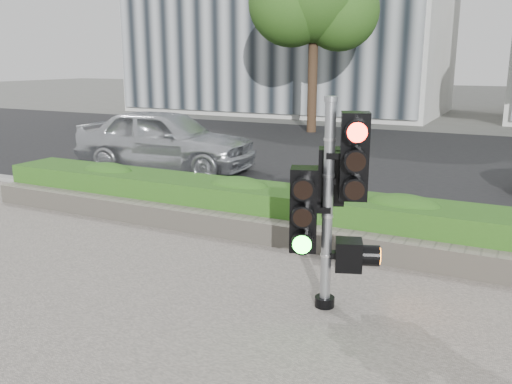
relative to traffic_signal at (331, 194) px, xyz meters
The scene contains 7 objects.
ground 1.78m from the traffic_signal, 167.40° to the right, with size 120.00×120.00×0.00m, color #51514C.
road 9.89m from the traffic_signal, 96.85° to the left, with size 60.00×13.00×0.02m, color black.
curb 3.36m from the traffic_signal, 112.06° to the left, with size 60.00×0.25×0.12m, color gray.
stone_wall 2.30m from the traffic_signal, 125.55° to the left, with size 12.00×0.32×0.34m, color gray.
hedge 2.74m from the traffic_signal, 117.09° to the left, with size 12.00×1.00×0.68m, color #49952E.
traffic_signal is the anchor object (origin of this frame).
car_silver 8.38m from the traffic_signal, 138.21° to the left, with size 1.83×4.54×1.55m, color #B9BBC0.
Camera 1 is at (2.98, -5.12, 2.71)m, focal length 38.00 mm.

